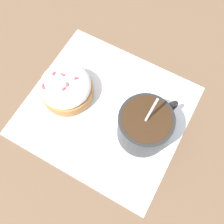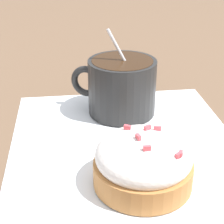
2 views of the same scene
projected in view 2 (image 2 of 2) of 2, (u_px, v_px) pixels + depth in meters
name	position (u px, v px, depth m)	size (l,w,h in m)	color
ground_plane	(125.00, 144.00, 0.45)	(3.00, 3.00, 0.00)	brown
paper_napkin	(125.00, 143.00, 0.45)	(0.30, 0.27, 0.00)	white
coffee_cup	(121.00, 84.00, 0.50)	(0.09, 0.11, 0.12)	black
frosted_pastry	(143.00, 162.00, 0.36)	(0.10, 0.10, 0.06)	#B2753D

